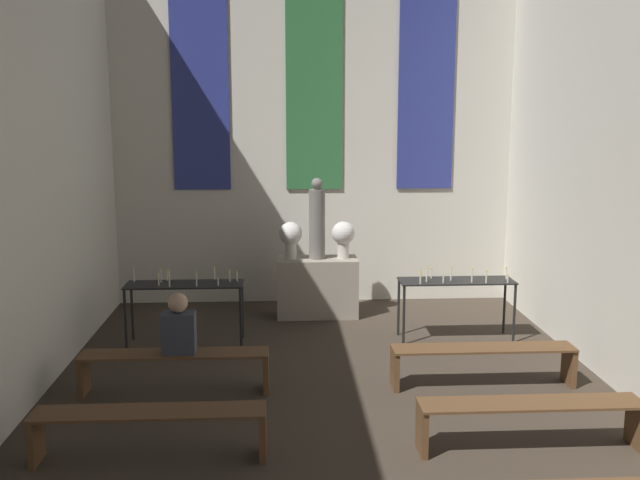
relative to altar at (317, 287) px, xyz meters
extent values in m
cube|color=silver|center=(0.00, 0.95, 2.45)|extent=(6.58, 0.12, 5.79)
cube|color=navy|center=(-1.77, 0.87, 3.03)|extent=(0.89, 0.03, 3.24)
cube|color=#33723F|center=(0.00, 0.87, 3.03)|extent=(0.89, 0.03, 3.24)
cube|color=navy|center=(1.77, 0.87, 3.03)|extent=(0.89, 0.03, 3.24)
cube|color=gray|center=(0.00, 0.00, 0.00)|extent=(1.22, 0.57, 0.89)
cylinder|color=slate|center=(0.00, 0.00, 0.97)|extent=(0.24, 0.24, 1.05)
sphere|color=slate|center=(0.00, 0.00, 1.57)|extent=(0.17, 0.17, 0.17)
cylinder|color=beige|center=(-0.39, 0.00, 0.58)|extent=(0.17, 0.17, 0.27)
sphere|color=silver|center=(-0.39, 0.00, 0.83)|extent=(0.35, 0.35, 0.35)
cylinder|color=beige|center=(0.39, 0.00, 0.58)|extent=(0.17, 0.17, 0.27)
sphere|color=silver|center=(0.39, 0.00, 0.83)|extent=(0.35, 0.35, 0.35)
cube|color=black|center=(-1.82, -1.25, 0.37)|extent=(1.55, 0.48, 0.02)
cylinder|color=black|center=(-2.57, -1.46, -0.04)|extent=(0.04, 0.04, 0.81)
cylinder|color=black|center=(-1.08, -1.46, -0.04)|extent=(0.04, 0.04, 0.81)
cylinder|color=black|center=(-2.57, -1.04, -0.04)|extent=(0.04, 0.04, 0.81)
cylinder|color=black|center=(-1.08, -1.04, -0.04)|extent=(0.04, 0.04, 0.81)
cylinder|color=silver|center=(-1.65, -1.40, 0.46)|extent=(0.02, 0.02, 0.17)
sphere|color=#F9CC4C|center=(-1.65, -1.40, 0.56)|extent=(0.02, 0.02, 0.02)
cylinder|color=silver|center=(-2.15, -1.34, 0.46)|extent=(0.02, 0.02, 0.17)
sphere|color=#F9CC4C|center=(-2.15, -1.34, 0.56)|extent=(0.02, 0.02, 0.02)
cylinder|color=silver|center=(-1.14, -1.15, 0.43)|extent=(0.02, 0.02, 0.11)
sphere|color=#F9CC4C|center=(-1.14, -1.15, 0.50)|extent=(0.02, 0.02, 0.02)
cylinder|color=silver|center=(-2.51, -1.10, 0.47)|extent=(0.02, 0.02, 0.18)
sphere|color=#F9CC4C|center=(-2.51, -1.10, 0.57)|extent=(0.02, 0.02, 0.02)
cylinder|color=silver|center=(-1.23, -1.18, 0.45)|extent=(0.02, 0.02, 0.14)
sphere|color=#F9CC4C|center=(-1.23, -1.18, 0.53)|extent=(0.02, 0.02, 0.02)
cylinder|color=silver|center=(-1.37, -1.38, 0.43)|extent=(0.02, 0.02, 0.10)
sphere|color=#F9CC4C|center=(-1.37, -1.38, 0.50)|extent=(0.02, 0.02, 0.02)
cylinder|color=silver|center=(-2.14, -1.17, 0.47)|extent=(0.02, 0.02, 0.17)
sphere|color=#F9CC4C|center=(-2.14, -1.17, 0.57)|extent=(0.02, 0.02, 0.02)
cylinder|color=silver|center=(-2.02, -1.25, 0.47)|extent=(0.02, 0.02, 0.17)
sphere|color=#F9CC4C|center=(-2.02, -1.25, 0.57)|extent=(0.02, 0.02, 0.02)
cylinder|color=silver|center=(-1.99, -1.43, 0.43)|extent=(0.02, 0.02, 0.11)
sphere|color=#F9CC4C|center=(-1.99, -1.43, 0.50)|extent=(0.02, 0.02, 0.02)
cylinder|color=silver|center=(-1.45, -1.05, 0.45)|extent=(0.02, 0.02, 0.15)
sphere|color=#F9CC4C|center=(-1.45, -1.05, 0.54)|extent=(0.02, 0.02, 0.02)
cylinder|color=silver|center=(-2.08, -1.07, 0.45)|extent=(0.02, 0.02, 0.13)
sphere|color=#F9CC4C|center=(-2.08, -1.07, 0.52)|extent=(0.02, 0.02, 0.02)
cube|color=black|center=(1.82, -1.25, 0.37)|extent=(1.55, 0.48, 0.02)
cylinder|color=black|center=(1.08, -1.46, -0.04)|extent=(0.04, 0.04, 0.81)
cylinder|color=black|center=(2.57, -1.46, -0.04)|extent=(0.04, 0.04, 0.81)
cylinder|color=black|center=(1.08, -1.04, -0.04)|extent=(0.04, 0.04, 0.81)
cylinder|color=black|center=(2.57, -1.04, -0.04)|extent=(0.04, 0.04, 0.81)
cylinder|color=silver|center=(1.99, -1.40, 0.47)|extent=(0.02, 0.02, 0.18)
sphere|color=#F9CC4C|center=(1.99, -1.40, 0.57)|extent=(0.02, 0.02, 0.02)
cylinder|color=silver|center=(1.74, -1.27, 0.46)|extent=(0.02, 0.02, 0.16)
sphere|color=#F9CC4C|center=(1.74, -1.27, 0.55)|extent=(0.02, 0.02, 0.02)
cylinder|color=silver|center=(2.46, -1.44, 0.43)|extent=(0.02, 0.02, 0.09)
sphere|color=#F9CC4C|center=(2.46, -1.44, 0.48)|extent=(0.02, 0.02, 0.02)
cylinder|color=silver|center=(1.40, -1.34, 0.47)|extent=(0.02, 0.02, 0.18)
sphere|color=#F9CC4C|center=(1.40, -1.34, 0.57)|extent=(0.02, 0.02, 0.02)
cylinder|color=silver|center=(1.33, -1.26, 0.44)|extent=(0.02, 0.02, 0.12)
sphere|color=#F9CC4C|center=(1.33, -1.26, 0.51)|extent=(0.02, 0.02, 0.02)
cylinder|color=silver|center=(2.52, -1.21, 0.45)|extent=(0.02, 0.02, 0.14)
sphere|color=#F9CC4C|center=(2.52, -1.21, 0.53)|extent=(0.02, 0.02, 0.02)
cylinder|color=silver|center=(1.61, -1.41, 0.43)|extent=(0.02, 0.02, 0.10)
sphere|color=#F9CC4C|center=(1.61, -1.41, 0.49)|extent=(0.02, 0.02, 0.02)
cylinder|color=silver|center=(1.51, -1.12, 0.44)|extent=(0.02, 0.02, 0.12)
sphere|color=#F9CC4C|center=(1.51, -1.12, 0.51)|extent=(0.02, 0.02, 0.02)
cylinder|color=silver|center=(1.35, -1.18, 0.43)|extent=(0.02, 0.02, 0.09)
sphere|color=#F9CC4C|center=(1.35, -1.18, 0.49)|extent=(0.02, 0.02, 0.02)
cylinder|color=silver|center=(2.17, -1.45, 0.46)|extent=(0.02, 0.02, 0.16)
sphere|color=#F9CC4C|center=(2.17, -1.45, 0.55)|extent=(0.02, 0.02, 0.02)
cylinder|color=silver|center=(1.29, -1.44, 0.44)|extent=(0.02, 0.02, 0.13)
sphere|color=#F9CC4C|center=(1.29, -1.44, 0.52)|extent=(0.02, 0.02, 0.02)
cube|color=brown|center=(-1.72, -4.51, 0.00)|extent=(2.06, 0.36, 0.03)
cube|color=brown|center=(-2.72, -4.51, -0.23)|extent=(0.06, 0.32, 0.44)
cube|color=brown|center=(-0.72, -4.51, -0.23)|extent=(0.06, 0.32, 0.44)
cube|color=brown|center=(1.72, -4.51, 0.00)|extent=(2.06, 0.36, 0.03)
cube|color=brown|center=(0.72, -4.51, -0.23)|extent=(0.06, 0.32, 0.44)
cube|color=brown|center=(2.72, -4.51, -0.23)|extent=(0.06, 0.32, 0.44)
cube|color=brown|center=(-1.72, -2.96, 0.00)|extent=(2.06, 0.36, 0.03)
cube|color=brown|center=(-2.72, -2.96, -0.23)|extent=(0.06, 0.32, 0.44)
cube|color=brown|center=(-0.72, -2.96, -0.23)|extent=(0.06, 0.32, 0.44)
cube|color=brown|center=(1.72, -2.96, 0.00)|extent=(2.06, 0.36, 0.03)
cube|color=brown|center=(0.72, -2.96, -0.23)|extent=(0.06, 0.32, 0.44)
cube|color=brown|center=(2.72, -2.96, -0.23)|extent=(0.06, 0.32, 0.44)
cube|color=#383D47|center=(-1.67, -2.96, 0.24)|extent=(0.36, 0.24, 0.46)
sphere|color=tan|center=(-1.67, -2.96, 0.58)|extent=(0.22, 0.22, 0.22)
camera|label=1|loc=(-0.54, -10.51, 2.61)|focal=40.00mm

